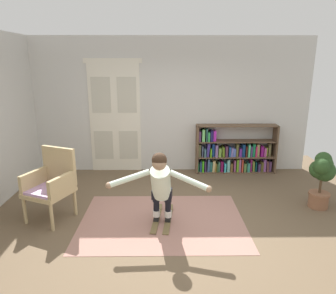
{
  "coord_description": "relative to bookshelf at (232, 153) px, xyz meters",
  "views": [
    {
      "loc": [
        -0.15,
        -4.16,
        2.39
      ],
      "look_at": [
        -0.09,
        0.68,
        1.05
      ],
      "focal_mm": 33.26,
      "sensor_mm": 36.0,
      "label": 1
    }
  ],
  "objects": [
    {
      "name": "skis_pair",
      "position": [
        -1.53,
        -2.18,
        -0.41
      ],
      "size": [
        0.36,
        0.88,
        0.07
      ],
      "color": "brown",
      "rests_on": "rug"
    },
    {
      "name": "potted_plant",
      "position": [
        1.12,
        -1.73,
        0.15
      ],
      "size": [
        0.44,
        0.43,
        0.95
      ],
      "color": "#8B5A3E",
      "rests_on": "ground"
    },
    {
      "name": "double_door",
      "position": [
        -2.57,
        0.15,
        0.8
      ],
      "size": [
        1.22,
        0.05,
        2.45
      ],
      "color": "silver",
      "rests_on": "ground"
    },
    {
      "name": "bookshelf",
      "position": [
        0.0,
        0.0,
        0.0
      ],
      "size": [
        1.75,
        0.3,
        1.06
      ],
      "color": "brown",
      "rests_on": "ground"
    },
    {
      "name": "wicker_chair",
      "position": [
        -3.23,
        -2.06,
        0.15
      ],
      "size": [
        0.79,
        0.79,
        1.1
      ],
      "color": "tan",
      "rests_on": "ground"
    },
    {
      "name": "ground_plane",
      "position": [
        -1.34,
        -2.39,
        -0.43
      ],
      "size": [
        7.2,
        7.2,
        0.0
      ],
      "primitive_type": "plane",
      "color": "brown"
    },
    {
      "name": "person_skier",
      "position": [
        -1.55,
        -2.38,
        0.28
      ],
      "size": [
        1.44,
        0.72,
        1.12
      ],
      "color": "white",
      "rests_on": "skis_pair"
    },
    {
      "name": "rug",
      "position": [
        -1.53,
        -2.21,
        -0.43
      ],
      "size": [
        2.51,
        1.82,
        0.01
      ],
      "primitive_type": "cube",
      "color": "#A37365",
      "rests_on": "ground"
    },
    {
      "name": "back_wall",
      "position": [
        -1.34,
        0.21,
        1.02
      ],
      "size": [
        6.0,
        0.1,
        2.9
      ],
      "primitive_type": "cube",
      "color": "silver",
      "rests_on": "ground"
    }
  ]
}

